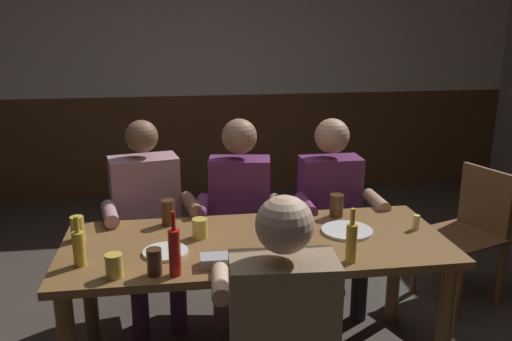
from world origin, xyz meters
name	(u,v)px	position (x,y,z in m)	size (l,w,h in m)	color
back_wall_upper	(210,21)	(0.00, 2.98, 1.79)	(6.49, 0.12, 1.49)	beige
back_wall_wainscot	(213,143)	(0.00, 2.98, 0.52)	(6.49, 0.12, 1.04)	brown
dining_table	(256,258)	(0.00, -0.18, 0.62)	(1.97, 0.80, 0.72)	brown
person_0	(148,212)	(-0.58, 0.45, 0.68)	(0.59, 0.59, 1.24)	#B78493
person_1	(240,208)	(-0.01, 0.45, 0.68)	(0.56, 0.55, 1.23)	#6B2D66
person_2	(333,204)	(0.59, 0.45, 0.67)	(0.53, 0.51, 1.22)	#6B2D66
person_3	(281,315)	(0.00, -0.80, 0.67)	(0.57, 0.55, 1.20)	#997F60
chair_empty_far_end	(470,230)	(1.51, 0.35, 0.48)	(0.56, 0.56, 0.88)	brown
table_candle	(416,222)	(0.88, -0.15, 0.76)	(0.04, 0.04, 0.08)	#F9E08C
condiment_caddy	(215,261)	(-0.23, -0.44, 0.75)	(0.14, 0.10, 0.05)	#B2B7BC
plate_0	(347,231)	(0.50, -0.13, 0.73)	(0.27, 0.27, 0.01)	white
plate_1	(165,252)	(-0.46, -0.26, 0.73)	(0.22, 0.22, 0.01)	white
bottle_0	(351,241)	(0.40, -0.48, 0.83)	(0.05, 0.05, 0.26)	gold
bottle_1	(175,251)	(-0.41, -0.50, 0.84)	(0.05, 0.05, 0.30)	red
bottle_2	(79,247)	(-0.85, -0.33, 0.81)	(0.06, 0.06, 0.24)	gold
pint_glass_0	(78,228)	(-0.90, -0.03, 0.79)	(0.07, 0.07, 0.13)	#E5C64C
pint_glass_1	(295,245)	(0.16, -0.38, 0.77)	(0.07, 0.07, 0.10)	#4C2D19
pint_glass_2	(168,212)	(-0.45, 0.12, 0.79)	(0.07, 0.07, 0.14)	#4C2D19
pint_glass_3	(154,262)	(-0.50, -0.48, 0.78)	(0.07, 0.07, 0.12)	#4C2D19
pint_glass_4	(337,205)	(0.51, 0.11, 0.79)	(0.08, 0.08, 0.13)	#4C2D19
pint_glass_5	(114,266)	(-0.68, -0.48, 0.78)	(0.08, 0.08, 0.11)	#E5C64C
pint_glass_6	(200,228)	(-0.28, -0.09, 0.77)	(0.08, 0.08, 0.10)	#E5C64C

